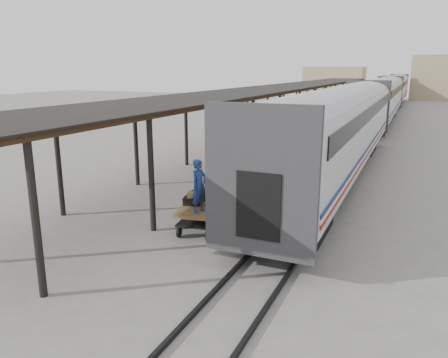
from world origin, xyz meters
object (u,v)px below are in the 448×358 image
porter (199,186)px  pedestrian (278,137)px  luggage_tug (306,130)px  baggage_cart (202,211)px

porter → pedestrian: (-2.61, 17.55, -0.98)m
porter → luggage_tug: bearing=18.4°
luggage_tug → porter: porter is taller
porter → pedestrian: bearing=22.1°
baggage_cart → pedestrian: (-2.36, 16.90, 0.13)m
baggage_cart → pedestrian: 17.07m
baggage_cart → pedestrian: pedestrian is taller
baggage_cart → luggage_tug: size_ratio=1.46×
porter → pedestrian: size_ratio=1.15×
pedestrian → luggage_tug: bearing=-96.7°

